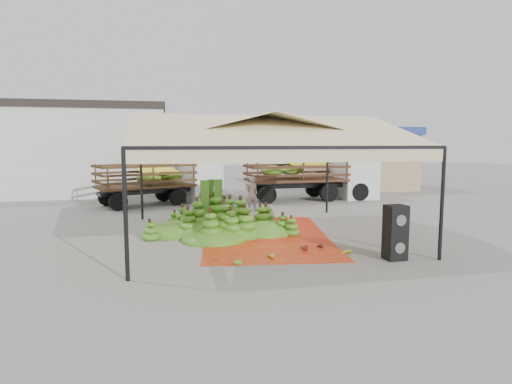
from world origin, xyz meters
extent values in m
plane|color=slate|center=(0.00, 0.00, 0.00)|extent=(90.00, 90.00, 0.00)
cylinder|color=black|center=(-4.00, -4.00, 1.50)|extent=(0.10, 0.10, 3.00)
cylinder|color=black|center=(4.00, -4.00, 1.50)|extent=(0.10, 0.10, 3.00)
cylinder|color=black|center=(-4.00, 4.00, 1.50)|extent=(0.10, 0.10, 3.00)
cylinder|color=black|center=(4.00, 4.00, 1.50)|extent=(0.10, 0.10, 3.00)
pyramid|color=beige|center=(0.00, 0.00, 3.50)|extent=(8.00, 8.00, 1.00)
cube|color=black|center=(0.00, 0.00, 3.00)|extent=(8.00, 8.00, 0.08)
cube|color=beige|center=(0.00, 0.00, 2.82)|extent=(8.00, 8.00, 0.36)
cube|color=silver|center=(-10.00, 14.00, 2.50)|extent=(14.00, 6.00, 5.00)
cube|color=black|center=(-10.00, 14.00, 5.20)|extent=(14.30, 6.30, 0.40)
cube|color=tan|center=(10.00, 13.00, 1.80)|extent=(6.00, 5.00, 3.60)
cube|color=navy|center=(10.00, 13.00, 3.85)|extent=(6.30, 5.30, 0.50)
cube|color=#DB5514|center=(-0.05, -1.63, 0.01)|extent=(4.49, 4.32, 0.01)
cube|color=red|center=(0.21, 1.08, 0.01)|extent=(5.16, 5.33, 0.01)
ellipsoid|color=#367017|center=(-1.20, 0.57, 0.58)|extent=(5.62, 4.69, 1.16)
ellipsoid|color=gold|center=(-0.43, -2.86, 0.10)|extent=(0.48, 0.41, 0.21)
ellipsoid|color=gold|center=(1.80, -2.97, 0.09)|extent=(0.50, 0.50, 0.18)
ellipsoid|color=#561913|center=(0.73, -2.20, 0.11)|extent=(0.64, 0.61, 0.23)
ellipsoid|color=#5B2F15|center=(1.30, -2.11, 0.09)|extent=(0.42, 0.34, 0.19)
ellipsoid|color=#44821B|center=(-1.43, -3.29, 0.11)|extent=(0.60, 0.54, 0.23)
ellipsoid|color=#4C6E16|center=(-2.76, -1.56, 2.62)|extent=(0.24, 0.24, 0.20)
ellipsoid|color=#4C6E16|center=(-1.26, -1.56, 2.62)|extent=(0.24, 0.24, 0.20)
ellipsoid|color=#4C6E16|center=(0.24, -1.56, 2.62)|extent=(0.24, 0.24, 0.20)
ellipsoid|color=#4C6E16|center=(1.74, -1.56, 2.62)|extent=(0.24, 0.24, 0.20)
cube|color=black|center=(2.85, -3.70, 0.37)|extent=(0.55, 0.49, 0.74)
cube|color=black|center=(2.85, -3.70, 1.10)|extent=(0.55, 0.49, 0.74)
imported|color=gray|center=(0.81, 5.17, 0.79)|extent=(0.62, 0.45, 1.59)
cube|color=#493318|center=(-3.98, 8.05, 0.97)|extent=(5.09, 3.72, 0.11)
cube|color=white|center=(-1.15, 9.21, 1.07)|extent=(2.31, 2.52, 2.13)
cylinder|color=black|center=(-5.18, 6.57, 0.42)|extent=(0.88, 0.57, 0.83)
cylinder|color=black|center=(-5.88, 8.28, 0.42)|extent=(0.88, 0.57, 0.83)
cylinder|color=black|center=(-2.43, 7.68, 0.42)|extent=(0.88, 0.57, 0.83)
cylinder|color=black|center=(-3.13, 9.40, 0.42)|extent=(0.88, 0.57, 0.83)
cylinder|color=black|center=(-0.97, 8.28, 0.42)|extent=(0.88, 0.57, 0.83)
cylinder|color=black|center=(-1.67, 9.99, 0.42)|extent=(0.88, 0.57, 0.83)
ellipsoid|color=#517518|center=(-3.98, 8.05, 1.44)|extent=(4.06, 2.94, 0.65)
cube|color=yellow|center=(-3.55, 8.23, 1.81)|extent=(2.41, 2.41, 0.23)
cube|color=#4B2919|center=(3.93, 8.35, 1.11)|extent=(5.35, 2.55, 0.13)
cube|color=silver|center=(7.42, 8.43, 1.22)|extent=(1.96, 2.37, 2.43)
cylinder|color=black|center=(2.05, 7.25, 0.48)|extent=(0.96, 0.34, 0.95)
cylinder|color=black|center=(2.00, 9.36, 0.48)|extent=(0.96, 0.34, 0.95)
cylinder|color=black|center=(5.43, 7.33, 0.48)|extent=(0.96, 0.34, 0.95)
cylinder|color=black|center=(5.38, 9.44, 0.48)|extent=(0.96, 0.34, 0.95)
cylinder|color=black|center=(7.23, 7.37, 0.48)|extent=(0.96, 0.34, 0.95)
cylinder|color=black|center=(7.18, 9.48, 0.48)|extent=(0.96, 0.34, 0.95)
ellipsoid|color=#5C851B|center=(3.93, 8.35, 1.64)|extent=(4.28, 2.00, 0.74)
cube|color=yellow|center=(4.46, 8.36, 2.06)|extent=(2.16, 2.16, 0.26)
camera|label=1|loc=(-3.19, -13.81, 3.11)|focal=30.00mm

